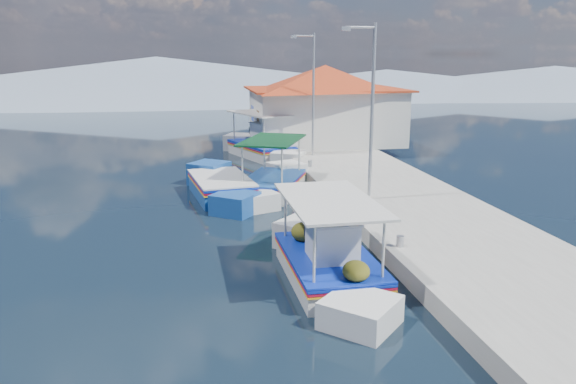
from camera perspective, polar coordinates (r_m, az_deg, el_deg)
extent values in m
plane|color=black|center=(17.28, -4.29, -4.64)|extent=(160.00, 160.00, 0.00)
cube|color=#A8A69D|center=(24.13, 8.19, 1.24)|extent=(5.00, 44.00, 0.50)
cylinder|color=#A5A8AD|center=(15.17, 11.40, -4.96)|extent=(0.20, 0.20, 0.30)
cylinder|color=#A5A8AD|center=(19.70, 6.08, -0.37)|extent=(0.20, 0.20, 0.30)
cylinder|color=#A5A8AD|center=(25.37, 2.28, 2.92)|extent=(0.20, 0.20, 0.30)
cylinder|color=#A5A8AD|center=(31.17, -0.13, 5.00)|extent=(0.20, 0.20, 0.30)
cube|color=silver|center=(14.09, 4.17, -8.19)|extent=(2.02, 3.90, 0.85)
cube|color=silver|center=(16.40, 2.07, -4.52)|extent=(2.00, 2.00, 0.94)
cube|color=silver|center=(11.90, 7.04, -12.60)|extent=(1.94, 1.94, 0.80)
cube|color=#0C28A5|center=(13.95, 4.20, -6.69)|extent=(2.08, 4.02, 0.05)
cube|color=#B00F2A|center=(13.97, 4.20, -6.97)|extent=(2.08, 4.02, 0.04)
cube|color=yellow|center=(13.99, 4.19, -7.21)|extent=(2.08, 4.02, 0.04)
cube|color=#0C28A5|center=(13.92, 4.21, -6.45)|extent=(2.10, 3.98, 0.04)
cube|color=brown|center=(13.93, 4.20, -6.56)|extent=(1.86, 3.82, 0.04)
cube|color=silver|center=(13.52, 4.51, -5.00)|extent=(1.10, 1.18, 0.98)
cube|color=silver|center=(13.37, 4.55, -2.94)|extent=(1.20, 1.27, 0.05)
cylinder|color=beige|center=(15.07, -0.10, -2.07)|extent=(0.06, 0.06, 1.43)
cylinder|color=beige|center=(15.40, 5.67, -1.79)|extent=(0.06, 0.06, 1.43)
cylinder|color=beige|center=(12.03, 2.44, -6.28)|extent=(0.06, 0.06, 1.43)
cylinder|color=beige|center=(12.44, 9.57, -5.78)|extent=(0.06, 0.06, 1.43)
cube|color=silver|center=(13.50, 4.31, -0.87)|extent=(2.12, 3.90, 0.06)
ellipsoid|color=#444713|center=(14.93, 1.76, -4.08)|extent=(0.68, 0.75, 0.51)
ellipsoid|color=#444713|center=(15.48, 3.71, -3.59)|extent=(0.57, 0.63, 0.43)
ellipsoid|color=#444713|center=(12.45, 6.78, -8.05)|extent=(0.61, 0.67, 0.45)
sphere|color=#D44406|center=(14.43, 7.20, -3.09)|extent=(0.36, 0.36, 0.36)
cube|color=silver|center=(22.44, -1.58, 0.32)|extent=(3.19, 4.02, 0.91)
cube|color=silver|center=(24.41, -4.62, 1.67)|extent=(1.78, 1.78, 1.00)
cube|color=silver|center=(20.59, 1.90, -0.93)|extent=(1.73, 1.73, 0.86)
cube|color=#0C28A5|center=(22.35, -1.59, 1.36)|extent=(3.28, 4.14, 0.06)
cube|color=#B00F2A|center=(22.36, -1.59, 1.17)|extent=(3.28, 4.14, 0.05)
cube|color=yellow|center=(22.38, -1.59, 1.01)|extent=(3.28, 4.14, 0.04)
cube|color=#194996|center=(22.33, -1.59, 1.53)|extent=(3.28, 4.12, 0.05)
cube|color=brown|center=(22.34, -1.59, 1.46)|extent=(3.02, 3.89, 0.05)
cylinder|color=beige|center=(23.06, -5.21, 3.74)|extent=(0.07, 0.07, 1.53)
cylinder|color=beige|center=(23.83, -2.00, 4.12)|extent=(0.07, 0.07, 1.53)
cylinder|color=beige|center=(20.55, -1.15, 2.54)|extent=(0.07, 0.07, 1.53)
cylinder|color=beige|center=(21.41, 2.28, 2.99)|extent=(0.07, 0.07, 1.53)
cube|color=#0B3A1C|center=(22.06, -1.62, 5.34)|extent=(3.27, 4.06, 0.07)
cube|color=#194996|center=(22.06, -6.84, 0.06)|extent=(2.47, 3.97, 1.04)
cube|color=#194996|center=(24.45, -6.40, 1.76)|extent=(1.98, 1.98, 1.15)
cube|color=#194996|center=(19.73, -7.37, -1.62)|extent=(1.93, 1.93, 0.98)
cube|color=#0C28A5|center=(21.95, -6.87, 1.28)|extent=(2.55, 4.09, 0.07)
cube|color=#B00F2A|center=(21.97, -6.87, 1.06)|extent=(2.55, 4.09, 0.05)
cube|color=yellow|center=(21.98, -6.86, 0.86)|extent=(2.55, 4.09, 0.04)
cube|color=silver|center=(21.93, -6.88, 1.47)|extent=(2.56, 4.05, 0.05)
cube|color=brown|center=(21.94, -6.88, 1.39)|extent=(2.31, 3.87, 0.05)
cube|color=silver|center=(30.70, -2.60, 4.05)|extent=(3.52, 4.68, 0.98)
cube|color=silver|center=(33.36, -1.52, 5.07)|extent=(2.07, 2.07, 1.09)
cube|color=silver|center=(28.13, -3.84, 3.12)|extent=(2.01, 2.01, 0.93)
cube|color=#0C28A5|center=(30.63, -2.61, 4.89)|extent=(3.63, 4.82, 0.06)
cube|color=#B00F2A|center=(30.64, -2.61, 4.74)|extent=(3.63, 4.82, 0.05)
cube|color=yellow|center=(30.65, -2.61, 4.60)|extent=(3.63, 4.82, 0.04)
cube|color=#0C28A5|center=(30.62, -2.61, 5.02)|extent=(3.63, 4.79, 0.05)
cube|color=brown|center=(30.62, -2.61, 4.97)|extent=(3.33, 4.54, 0.05)
cube|color=silver|center=(30.24, -2.76, 5.94)|extent=(1.60, 1.69, 1.14)
cube|color=silver|center=(30.16, -2.77, 7.05)|extent=(1.74, 1.82, 0.06)
cylinder|color=beige|center=(32.40, -3.44, 6.93)|extent=(0.07, 0.07, 1.66)
cylinder|color=beige|center=(32.03, -0.39, 6.87)|extent=(0.07, 0.07, 1.66)
cylinder|color=beige|center=(29.03, -5.10, 6.09)|extent=(0.07, 0.07, 1.66)
cylinder|color=beige|center=(28.62, -1.72, 6.02)|extent=(0.07, 0.07, 1.66)
cube|color=silver|center=(30.41, -2.65, 8.05)|extent=(3.62, 4.72, 0.07)
cube|color=silver|center=(32.46, 3.76, 7.73)|extent=(8.00, 6.00, 3.00)
cube|color=#B63E19|center=(32.33, 3.81, 10.46)|extent=(8.64, 6.48, 0.10)
pyramid|color=#B63E19|center=(32.30, 3.83, 11.61)|extent=(10.49, 10.49, 1.40)
cube|color=brown|center=(30.81, -3.04, 6.47)|extent=(0.06, 1.00, 2.00)
cube|color=#0C28A5|center=(33.20, -3.62, 8.04)|extent=(0.06, 1.20, 0.90)
cylinder|color=#A5A8AD|center=(19.45, 8.59, 7.90)|extent=(0.12, 0.12, 6.00)
cylinder|color=#A5A8AD|center=(19.21, 7.43, 16.38)|extent=(1.00, 0.08, 0.08)
cube|color=#A5A8AD|center=(19.06, 5.94, 16.29)|extent=(0.30, 0.14, 0.14)
cylinder|color=#A5A8AD|center=(28.08, 2.60, 9.85)|extent=(0.12, 0.12, 6.00)
cylinder|color=#A5A8AD|center=(27.92, 1.63, 15.69)|extent=(1.00, 0.08, 0.08)
cube|color=#A5A8AD|center=(27.82, 0.58, 15.60)|extent=(0.30, 0.14, 0.14)
cone|color=gray|center=(72.44, -13.24, 11.17)|extent=(96.00, 96.00, 5.50)
cone|color=gray|center=(77.16, 10.05, 10.84)|extent=(76.80, 76.80, 3.80)
cone|color=gray|center=(88.94, 25.60, 10.22)|extent=(89.60, 89.60, 4.20)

